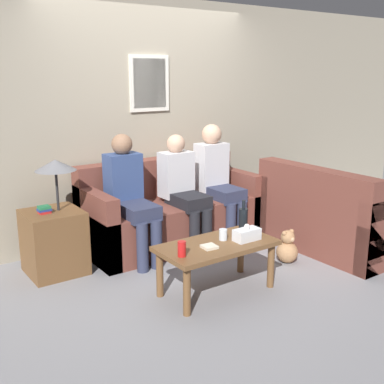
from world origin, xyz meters
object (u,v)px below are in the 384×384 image
(couch_side, at_px, (330,219))
(coffee_table, at_px, (217,251))
(couch_main, at_px, (170,214))
(person_middle, at_px, (183,187))
(person_left, at_px, (130,193))
(wine_bottle, at_px, (243,218))
(person_right, at_px, (218,177))
(drinking_glass, at_px, (223,235))
(teddy_bear, at_px, (287,248))

(couch_side, height_order, coffee_table, couch_side)
(couch_side, xyz_separation_m, coffee_table, (-1.60, -0.13, 0.04))
(couch_main, height_order, person_middle, person_middle)
(couch_main, xyz_separation_m, person_left, (-0.57, -0.16, 0.35))
(coffee_table, bearing_deg, person_middle, 70.46)
(wine_bottle, height_order, person_right, person_right)
(person_left, height_order, person_middle, person_left)
(couch_main, height_order, coffee_table, couch_main)
(person_middle, bearing_deg, couch_side, -37.59)
(drinking_glass, bearing_deg, person_right, 54.13)
(person_left, bearing_deg, couch_side, -27.61)
(coffee_table, xyz_separation_m, drinking_glass, (0.09, 0.04, 0.11))
(person_right, xyz_separation_m, teddy_bear, (0.10, -1.00, -0.55))
(person_right, bearing_deg, coffee_table, -128.11)
(couch_main, relative_size, teddy_bear, 5.73)
(coffee_table, distance_m, person_middle, 1.17)
(person_middle, distance_m, person_right, 0.49)
(wine_bottle, relative_size, person_right, 0.21)
(couch_main, height_order, teddy_bear, couch_main)
(coffee_table, distance_m, wine_bottle, 0.49)
(coffee_table, height_order, person_middle, person_middle)
(person_middle, distance_m, teddy_bear, 1.23)
(drinking_glass, distance_m, person_middle, 1.09)
(drinking_glass, height_order, person_left, person_left)
(couch_side, bearing_deg, person_left, 62.39)
(couch_main, xyz_separation_m, drinking_glass, (-0.24, -1.22, 0.16))
(couch_main, bearing_deg, person_left, -163.86)
(couch_main, bearing_deg, wine_bottle, -85.21)
(couch_main, bearing_deg, coffee_table, -105.04)
(person_middle, bearing_deg, person_right, 4.09)
(person_right, height_order, teddy_bear, person_right)
(coffee_table, bearing_deg, couch_main, 74.96)
(wine_bottle, bearing_deg, drinking_glass, -159.26)
(couch_main, relative_size, wine_bottle, 7.07)
(teddy_bear, bearing_deg, coffee_table, -173.54)
(couch_main, distance_m, person_left, 0.69)
(wine_bottle, xyz_separation_m, person_middle, (-0.05, 0.91, 0.12))
(teddy_bear, bearing_deg, couch_main, 118.70)
(couch_main, height_order, wine_bottle, couch_main)
(couch_main, distance_m, teddy_bear, 1.32)
(couch_main, bearing_deg, person_right, -15.49)
(couch_side, relative_size, teddy_bear, 4.33)
(couch_main, bearing_deg, person_middle, -76.58)
(drinking_glass, distance_m, person_right, 1.34)
(wine_bottle, height_order, teddy_bear, wine_bottle)
(couch_side, xyz_separation_m, person_left, (-1.83, 0.96, 0.35))
(drinking_glass, relative_size, person_middle, 0.08)
(coffee_table, distance_m, person_left, 1.15)
(person_left, bearing_deg, person_middle, -1.66)
(couch_main, xyz_separation_m, couch_side, (1.27, -1.12, 0.00))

